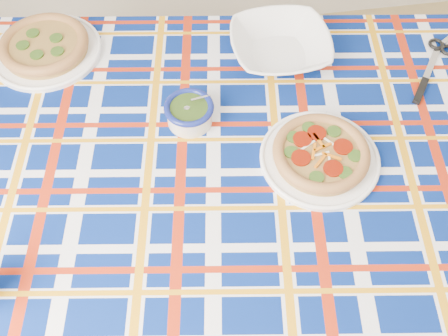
{
  "coord_description": "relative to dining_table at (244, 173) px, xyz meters",
  "views": [
    {
      "loc": [
        -0.76,
        -0.23,
        1.88
      ],
      "look_at": [
        -0.66,
        0.46,
        0.84
      ],
      "focal_mm": 40.0,
      "sensor_mm": 36.0,
      "label": 1
    }
  ],
  "objects": [
    {
      "name": "second_focaccia_plate",
      "position": [
        -0.53,
        0.47,
        0.12
      ],
      "size": [
        0.42,
        0.42,
        0.06
      ],
      "primitive_type": null,
      "rotation": [
        0.0,
        0.0,
        -0.29
      ],
      "color": "olive",
      "rests_on": "tablecloth"
    },
    {
      "name": "main_focaccia_plate",
      "position": [
        0.19,
        -0.04,
        0.12
      ],
      "size": [
        0.33,
        0.33,
        0.06
      ],
      "primitive_type": null,
      "rotation": [
        0.0,
        0.0,
        -0.03
      ],
      "color": "olive",
      "rests_on": "tablecloth"
    },
    {
      "name": "dining_table",
      "position": [
        0.0,
        0.0,
        0.0
      ],
      "size": [
        1.87,
        1.32,
        0.82
      ],
      "rotation": [
        0.0,
        0.0,
        -0.14
      ],
      "color": "brown",
      "rests_on": "floor"
    },
    {
      "name": "pesto_bowl",
      "position": [
        -0.13,
        0.14,
        0.12
      ],
      "size": [
        0.15,
        0.15,
        0.08
      ],
      "primitive_type": null,
      "rotation": [
        0.0,
        0.0,
        -0.14
      ],
      "color": "#1C310D",
      "rests_on": "tablecloth"
    },
    {
      "name": "table_knife",
      "position": [
        0.6,
        0.24,
        0.09
      ],
      "size": [
        0.17,
        0.23,
        0.01
      ],
      "primitive_type": null,
      "rotation": [
        0.0,
        0.0,
        0.94
      ],
      "color": "silver",
      "rests_on": "tablecloth"
    },
    {
      "name": "serving_bowl",
      "position": [
        0.16,
        0.35,
        0.12
      ],
      "size": [
        0.3,
        0.3,
        0.07
      ],
      "primitive_type": "imported",
      "rotation": [
        0.0,
        0.0,
        0.0
      ],
      "color": "white",
      "rests_on": "tablecloth"
    },
    {
      "name": "tablecloth",
      "position": [
        0.0,
        0.0,
        0.03
      ],
      "size": [
        1.91,
        1.36,
        0.12
      ],
      "primitive_type": null,
      "rotation": [
        0.0,
        0.0,
        -0.14
      ],
      "color": "navy",
      "rests_on": "dining_table"
    }
  ]
}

